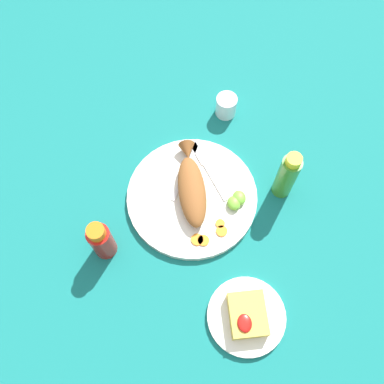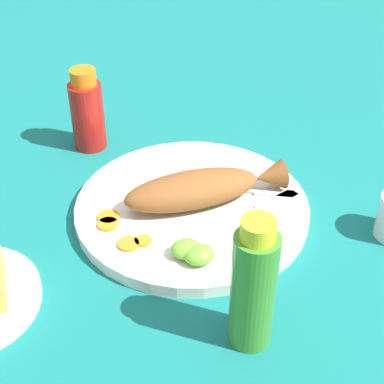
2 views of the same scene
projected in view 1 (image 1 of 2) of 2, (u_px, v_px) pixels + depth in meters
The scene contains 16 objects.
ground_plane at pixel (192, 198), 1.10m from camera, with size 4.00×4.00×0.00m, color #146B66.
main_plate at pixel (192, 197), 1.09m from camera, with size 0.33×0.33×0.02m, color silver.
fried_fish at pixel (191, 187), 1.06m from camera, with size 0.23×0.07×0.05m.
fork_near at pixel (187, 165), 1.11m from camera, with size 0.17×0.09×0.00m.
fork_far at pixel (206, 167), 1.11m from camera, with size 0.18×0.08×0.00m.
carrot_slice_near at pixel (203, 240), 1.03m from camera, with size 0.03×0.03×0.00m, color orange.
carrot_slice_mid at pixel (197, 240), 1.03m from camera, with size 0.03×0.03×0.00m, color orange.
carrot_slice_far at pixel (220, 224), 1.05m from camera, with size 0.02×0.02×0.00m, color orange.
carrot_slice_extra at pixel (222, 231), 1.04m from camera, with size 0.03×0.03×0.00m, color orange.
lime_wedge_main at pixel (234, 203), 1.06m from camera, with size 0.04×0.03×0.02m, color #6BB233.
lime_wedge_side at pixel (239, 198), 1.06m from camera, with size 0.04×0.03×0.02m, color #6BB233.
hot_sauce_bottle_red at pixel (101, 241), 0.98m from camera, with size 0.05×0.05×0.14m.
hot_sauce_bottle_green at pixel (287, 175), 1.03m from camera, with size 0.05×0.05×0.17m.
salt_cup at pixel (226, 107), 1.18m from camera, with size 0.06×0.06×0.06m.
side_plate_fries at pixel (246, 316), 0.97m from camera, with size 0.18×0.18×0.01m, color silver.
fries_pile at pixel (248, 315), 0.94m from camera, with size 0.10×0.08×0.04m.
Camera 1 is at (0.43, -0.05, 1.00)m, focal length 40.00 mm.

